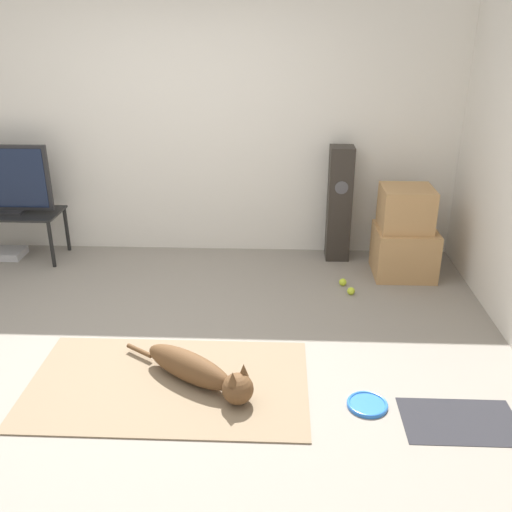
{
  "coord_description": "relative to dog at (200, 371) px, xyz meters",
  "views": [
    {
      "loc": [
        0.87,
        -3.34,
        2.22
      ],
      "look_at": [
        0.7,
        0.83,
        0.45
      ],
      "focal_mm": 40.0,
      "sensor_mm": 36.0,
      "label": 1
    }
  ],
  "objects": [
    {
      "name": "cardboard_box_upper",
      "position": [
        1.62,
        1.83,
        0.52
      ],
      "size": [
        0.45,
        0.42,
        0.38
      ],
      "color": "tan",
      "rests_on": "cardboard_box_lower"
    },
    {
      "name": "door_mat",
      "position": [
        1.58,
        -0.28,
        -0.11
      ],
      "size": [
        0.68,
        0.43,
        0.01
      ],
      "color": "#28282D",
      "rests_on": "ground_plane"
    },
    {
      "name": "wall_back",
      "position": [
        -0.39,
        2.39,
        1.16
      ],
      "size": [
        8.0,
        0.06,
        2.55
      ],
      "color": "silver",
      "rests_on": "ground_plane"
    },
    {
      "name": "cardboard_box_lower",
      "position": [
        1.64,
        1.81,
        0.11
      ],
      "size": [
        0.54,
        0.51,
        0.44
      ],
      "color": "tan",
      "rests_on": "ground_plane"
    },
    {
      "name": "tv_stand",
      "position": [
        -2.1,
        2.04,
        0.3
      ],
      "size": [
        0.97,
        0.47,
        0.47
      ],
      "color": "black",
      "rests_on": "ground_plane"
    },
    {
      "name": "tv",
      "position": [
        -2.1,
        2.04,
        0.68
      ],
      "size": [
        0.89,
        0.2,
        0.65
      ],
      "color": "#232326",
      "rests_on": "tv_stand"
    },
    {
      "name": "frisbee",
      "position": [
        1.05,
        -0.16,
        -0.1
      ],
      "size": [
        0.25,
        0.25,
        0.03
      ],
      "color": "blue",
      "rests_on": "ground_plane"
    },
    {
      "name": "floor_speaker",
      "position": [
        1.07,
        2.17,
        0.44
      ],
      "size": [
        0.22,
        0.23,
        1.11
      ],
      "color": "#2D2823",
      "rests_on": "ground_plane"
    },
    {
      "name": "area_rug",
      "position": [
        -0.21,
        0.01,
        -0.11
      ],
      "size": [
        1.81,
        1.06,
        0.01
      ],
      "color": "#847056",
      "rests_on": "ground_plane"
    },
    {
      "name": "tennis_ball_near_speaker",
      "position": [
        1.12,
        1.36,
        -0.08
      ],
      "size": [
        0.07,
        0.07,
        0.07
      ],
      "color": "#C6E033",
      "rests_on": "ground_plane"
    },
    {
      "name": "ground_plane",
      "position": [
        -0.39,
        0.29,
        -0.11
      ],
      "size": [
        12.0,
        12.0,
        0.0
      ],
      "primitive_type": "plane",
      "color": "gray"
    },
    {
      "name": "tennis_ball_by_boxes",
      "position": [
        1.07,
        1.53,
        -0.08
      ],
      "size": [
        0.07,
        0.07,
        0.07
      ],
      "color": "#C6E033",
      "rests_on": "ground_plane"
    },
    {
      "name": "dog",
      "position": [
        0.0,
        0.0,
        0.0
      ],
      "size": [
        0.93,
        0.66,
        0.26
      ],
      "color": "brown",
      "rests_on": "area_rug"
    },
    {
      "name": "game_console",
      "position": [
        -2.19,
        2.05,
        -0.08
      ],
      "size": [
        0.31,
        0.27,
        0.07
      ],
      "color": "#B7B7BC",
      "rests_on": "ground_plane"
    }
  ]
}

